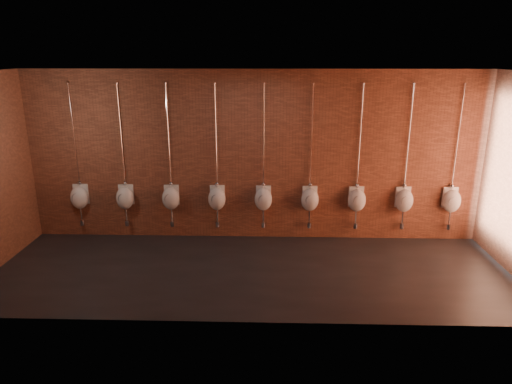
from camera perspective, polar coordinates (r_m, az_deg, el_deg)
ground at (r=7.67m, az=-0.60°, el=-9.86°), size 8.50×8.50×0.00m
room_shell at (r=7.00m, az=-0.65°, el=5.00°), size 8.54×3.04×3.22m
urinal_0 at (r=9.37m, az=-21.21°, el=-0.52°), size 0.36×0.32×2.71m
urinal_1 at (r=9.07m, az=-16.06°, el=-0.58°), size 0.36×0.32×2.71m
urinal_2 at (r=8.84m, az=-10.60°, el=-0.65°), size 0.36×0.32×2.71m
urinal_3 at (r=8.69m, az=-4.91°, el=-0.71°), size 0.36×0.32×2.71m
urinal_4 at (r=8.64m, az=0.92°, el=-0.76°), size 0.36×0.32×2.71m
urinal_5 at (r=8.67m, az=6.76°, el=-0.81°), size 0.36×0.32×2.71m
urinal_6 at (r=8.80m, az=12.50°, el=-0.85°), size 0.36×0.32×2.71m
urinal_7 at (r=9.00m, az=18.02°, el=-0.88°), size 0.36×0.32×2.71m
urinal_8 at (r=9.29m, az=23.25°, el=-0.90°), size 0.36×0.32×2.71m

